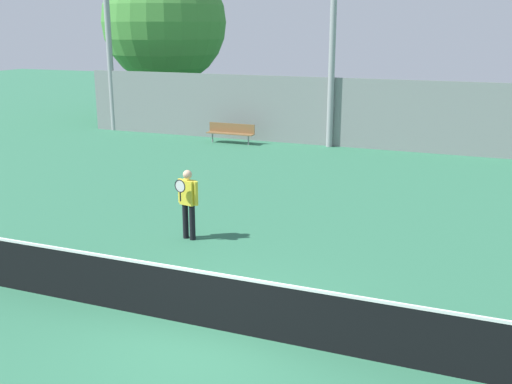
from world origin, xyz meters
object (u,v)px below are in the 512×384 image
tennis_net (214,301)px  tree_green_tall (164,22)px  bench_courtside_far (231,131)px  tennis_player (188,200)px

tennis_net → tree_green_tall: 25.15m
tennis_net → bench_courtside_far: (-6.57, 15.39, 0.02)m
tennis_player → tree_green_tall: tree_green_tall is taller
tennis_net → tree_green_tall: size_ratio=1.40×
tennis_player → bench_courtside_far: size_ratio=0.79×
tennis_net → bench_courtside_far: bearing=113.1°
tree_green_tall → tennis_net: bearing=-58.3°
bench_courtside_far → tree_green_tall: tree_green_tall is taller
tennis_player → tree_green_tall: size_ratio=0.20×
tree_green_tall → bench_courtside_far: bearing=-41.4°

